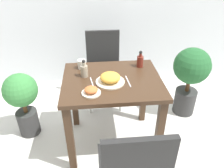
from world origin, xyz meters
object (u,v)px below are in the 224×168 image
drink_cup (82,64)px  condiment_bottle (84,70)px  potted_plant_left (23,99)px  chair_far (104,65)px  sauce_bottle (140,61)px  food_plate (110,78)px  potted_plant_right (190,74)px  side_plate (91,91)px

drink_cup → condiment_bottle: condiment_bottle is taller
drink_cup → potted_plant_left: (-0.60, -0.02, -0.34)m
chair_far → sauce_bottle: (0.32, -0.53, 0.29)m
food_plate → potted_plant_left: 0.95m
food_plate → potted_plant_right: size_ratio=0.30×
chair_far → food_plate: size_ratio=3.67×
side_plate → sauce_bottle: 0.63m
chair_far → potted_plant_right: chair_far is taller
drink_cup → potted_plant_left: drink_cup is taller
side_plate → condiment_bottle: bearing=101.0°
drink_cup → sauce_bottle: size_ratio=0.53×
drink_cup → potted_plant_right: (1.16, 0.17, -0.27)m
potted_plant_right → food_plate: bearing=-154.1°
chair_far → potted_plant_right: 1.00m
chair_far → potted_plant_left: (-0.83, -0.53, -0.07)m
chair_far → potted_plant_left: size_ratio=1.27×
chair_far → side_plate: 0.99m
side_plate → sauce_bottle: sauce_bottle is taller
chair_far → side_plate: chair_far is taller
chair_far → sauce_bottle: size_ratio=5.48×
potted_plant_left → side_plate: bearing=-31.4°
drink_cup → condiment_bottle: 0.16m
chair_far → drink_cup: size_ratio=10.42×
drink_cup → side_plate: bearing=-79.8°
chair_far → food_plate: 0.84m
chair_far → sauce_bottle: 0.68m
condiment_bottle → potted_plant_right: bearing=15.9°
chair_far → drink_cup: 0.63m
potted_plant_right → side_plate: bearing=-151.0°
sauce_bottle → potted_plant_right: (0.62, 0.19, -0.28)m
side_plate → condiment_bottle: size_ratio=0.92×
food_plate → potted_plant_left: (-0.84, 0.26, -0.34)m
food_plate → potted_plant_left: size_ratio=0.35×
condiment_bottle → potted_plant_left: (-0.63, 0.14, -0.36)m
chair_far → drink_cup: bearing=-114.0°
side_plate → potted_plant_left: size_ratio=0.21×
food_plate → potted_plant_left: food_plate is taller
condiment_bottle → side_plate: bearing=-79.0°
food_plate → condiment_bottle: size_ratio=1.50×
sauce_bottle → potted_plant_left: bearing=180.0°
potted_plant_left → food_plate: bearing=-17.4°
food_plate → drink_cup: same height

